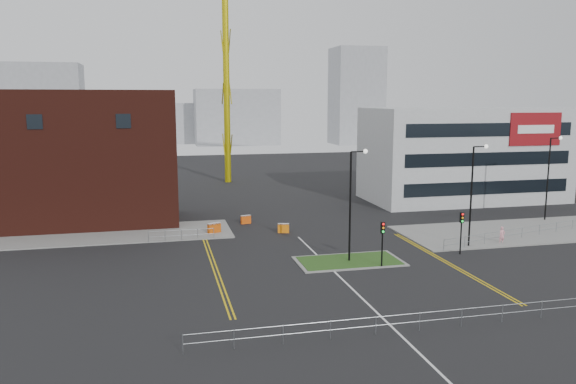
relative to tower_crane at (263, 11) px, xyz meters
name	(u,v)px	position (x,y,z in m)	size (l,w,h in m)	color
ground	(360,297)	(-3.69, -54.00, -26.45)	(200.00, 200.00, 0.00)	black
pavement_left	(85,236)	(-23.69, -32.00, -26.39)	(28.00, 8.00, 0.12)	slate
pavement_right	(519,231)	(18.31, -40.00, -26.39)	(24.00, 10.00, 0.12)	slate
island_kerb	(349,261)	(-1.69, -46.00, -26.41)	(8.60, 4.60, 0.08)	slate
grass_island	(349,261)	(-1.69, -46.00, -26.39)	(8.00, 4.00, 0.12)	#264617
brick_building	(58,160)	(-26.67, -26.00, -19.60)	(24.20, 10.07, 14.24)	#451811
office_block	(463,154)	(22.31, -22.03, -20.44)	(25.00, 12.20, 12.00)	silver
tower_crane	(263,11)	(0.00, 0.00, 0.00)	(52.38, 10.14, 38.33)	#B8A90A
streetlamp_island	(353,196)	(-1.48, -46.00, -21.03)	(1.46, 0.36, 9.18)	black
streetlamp_right_near	(474,187)	(10.52, -44.00, -21.03)	(1.46, 0.36, 9.18)	black
streetlamp_right_far	(550,171)	(24.52, -36.00, -21.03)	(1.46, 0.36, 9.18)	black
traffic_light_island	(383,236)	(0.31, -48.02, -23.88)	(0.28, 0.33, 3.65)	black
traffic_light_right	(462,225)	(8.31, -46.02, -23.88)	(0.28, 0.33, 3.65)	black
railing_front	(398,319)	(-3.69, -60.00, -25.66)	(24.05, 0.05, 1.10)	gray
railing_left	(181,233)	(-14.69, -36.00, -25.70)	(6.05, 0.05, 1.10)	gray
railing_right	(522,231)	(16.81, -42.50, -25.67)	(19.05, 5.05, 1.10)	gray
centre_line	(350,287)	(-3.69, -52.00, -26.44)	(0.15, 30.00, 0.01)	silver
yellow_left_a	(211,264)	(-12.69, -44.00, -26.44)	(0.12, 24.00, 0.01)	gold
yellow_left_b	(215,263)	(-12.39, -44.00, -26.44)	(0.12, 24.00, 0.01)	gold
yellow_right_a	(445,262)	(5.81, -48.00, -26.44)	(0.12, 20.00, 0.01)	gold
yellow_right_b	(448,262)	(6.11, -48.00, -26.44)	(0.12, 20.00, 0.01)	gold
skyline_a	(46,108)	(-43.69, 66.00, -15.45)	(18.00, 12.00, 22.00)	gray
skyline_b	(237,117)	(6.31, 76.00, -18.45)	(24.00, 12.00, 16.00)	gray
skyline_c	(356,96)	(41.31, 71.00, -12.45)	(14.00, 12.00, 28.00)	gray
skyline_d	(173,123)	(-11.69, 86.00, -20.45)	(30.00, 12.00, 12.00)	gray
pedestrian	(502,235)	(13.84, -43.72, -25.64)	(0.59, 0.39, 1.61)	pink
barrier_left	(214,228)	(-11.43, -33.82, -25.86)	(1.36, 0.89, 1.09)	#C44C0A
barrier_mid	(246,219)	(-7.69, -30.00, -25.96)	(1.12, 0.56, 0.90)	#E04F0C
barrier_right	(283,228)	(-4.69, -34.93, -25.94)	(1.17, 0.64, 0.93)	orange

